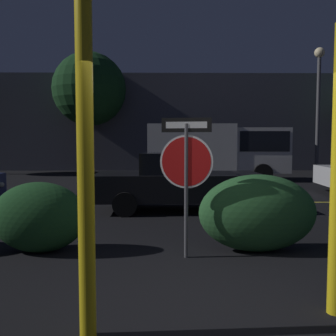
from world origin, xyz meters
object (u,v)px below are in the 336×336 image
object	(u,v)px
stop_sign	(186,162)
yellow_pole_left	(85,155)
hedge_bush_1	(39,217)
delivery_truck	(220,148)
street_lamp	(318,94)
passing_car_2	(177,182)
hedge_bush_2	(257,213)
tree_1	(89,89)

from	to	relation	value
stop_sign	yellow_pole_left	xyz separation A→B (m)	(-1.05, -2.38, 0.19)
stop_sign	hedge_bush_1	size ratio (longest dim) A/B	1.41
delivery_truck	street_lamp	distance (m)	4.94
stop_sign	passing_car_2	xyz separation A→B (m)	(-0.00, 4.05, -0.75)
hedge_bush_1	passing_car_2	bearing A→B (deg)	57.50
passing_car_2	delivery_truck	world-z (taller)	delivery_truck
hedge_bush_1	yellow_pole_left	bearing A→B (deg)	-63.71
hedge_bush_1	delivery_truck	xyz separation A→B (m)	(4.68, 11.44, 0.91)
stop_sign	passing_car_2	distance (m)	4.11
hedge_bush_2	street_lamp	bearing A→B (deg)	63.39
yellow_pole_left	passing_car_2	size ratio (longest dim) A/B	0.77
yellow_pole_left	hedge_bush_1	world-z (taller)	yellow_pole_left
stop_sign	street_lamp	world-z (taller)	street_lamp
hedge_bush_1	delivery_truck	bearing A→B (deg)	67.76
hedge_bush_1	hedge_bush_2	bearing A→B (deg)	-0.04
passing_car_2	hedge_bush_2	bearing A→B (deg)	16.39
hedge_bush_1	hedge_bush_2	world-z (taller)	hedge_bush_2
yellow_pole_left	hedge_bush_1	bearing A→B (deg)	116.29
yellow_pole_left	hedge_bush_2	xyz separation A→B (m)	(2.24, 2.70, -1.05)
stop_sign	hedge_bush_1	bearing A→B (deg)	-176.53
hedge_bush_1	tree_1	xyz separation A→B (m)	(-2.35, 16.35, 4.31)
hedge_bush_2	street_lamp	xyz separation A→B (m)	(5.34, 10.66, 3.28)
yellow_pole_left	passing_car_2	xyz separation A→B (m)	(1.04, 6.43, -0.94)
stop_sign	yellow_pole_left	bearing A→B (deg)	-102.71
hedge_bush_2	delivery_truck	size ratio (longest dim) A/B	0.30
stop_sign	passing_car_2	world-z (taller)	stop_sign
passing_car_2	tree_1	xyz separation A→B (m)	(-4.73, 12.62, 4.14)
hedge_bush_2	delivery_truck	xyz separation A→B (m)	(1.11, 11.44, 0.85)
passing_car_2	tree_1	size ratio (longest dim) A/B	0.62
yellow_pole_left	tree_1	bearing A→B (deg)	100.95
hedge_bush_2	hedge_bush_1	bearing A→B (deg)	179.96
street_lamp	yellow_pole_left	bearing A→B (deg)	-119.57
stop_sign	hedge_bush_2	distance (m)	1.50
stop_sign	street_lamp	xyz separation A→B (m)	(6.53, 10.97, 2.42)
stop_sign	hedge_bush_2	bearing A→B (deg)	25.77
hedge_bush_1	passing_car_2	world-z (taller)	passing_car_2
yellow_pole_left	street_lamp	bearing A→B (deg)	60.43
delivery_truck	stop_sign	bearing A→B (deg)	-8.92
delivery_truck	tree_1	distance (m)	9.22
stop_sign	passing_car_2	size ratio (longest dim) A/B	0.49
passing_car_2	street_lamp	size ratio (longest dim) A/B	0.74
stop_sign	delivery_truck	world-z (taller)	delivery_truck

